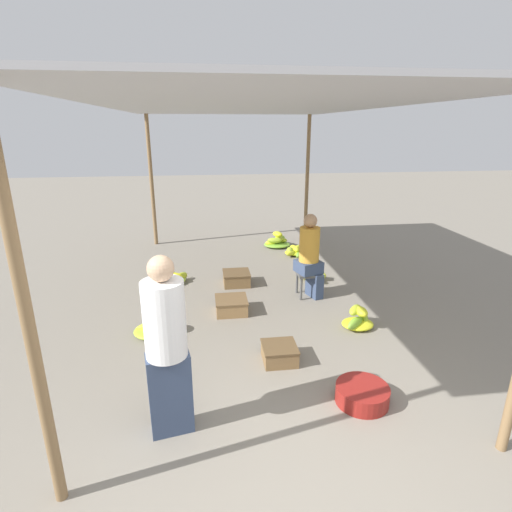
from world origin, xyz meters
name	(u,v)px	position (x,y,z in m)	size (l,w,h in m)	color
ground_plane	(307,506)	(0.00, 0.00, 0.00)	(40.00, 40.00, 0.00)	gray
canopy_post_front_left	(28,323)	(-1.70, 0.30, 1.37)	(0.08, 0.08, 2.75)	olive
canopy_post_back_left	(152,182)	(-1.70, 6.76, 1.37)	(0.08, 0.08, 2.75)	olive
canopy_post_back_right	(307,179)	(1.70, 6.76, 1.37)	(0.08, 0.08, 2.75)	olive
canopy_tarp	(247,105)	(0.00, 3.53, 2.77)	(3.80, 6.86, 0.04)	#B2B2B7
vendor_foreground	(167,345)	(-0.96, 0.88, 0.82)	(0.39, 0.39, 1.58)	#384766
stool	(308,277)	(0.91, 3.51, 0.31)	(0.34, 0.34, 0.39)	#4C4C4C
vendor_seated	(310,255)	(0.93, 3.51, 0.67)	(0.43, 0.43, 1.29)	#384766
basin_black	(362,394)	(0.79, 1.01, 0.08)	(0.50, 0.50, 0.17)	maroon
banana_pile_left_0	(159,328)	(-1.24, 2.60, 0.07)	(0.60, 0.53, 0.22)	#C7D428
banana_pile_left_1	(170,278)	(-1.24, 4.37, 0.07)	(0.65, 0.57, 0.22)	#9AC231
banana_pile_right_0	(358,320)	(1.31, 2.43, 0.11)	(0.43, 0.45, 0.30)	yellow
banana_pile_right_1	(296,251)	(1.20, 5.55, 0.08)	(0.56, 0.50, 0.20)	yellow
banana_pile_right_2	(313,275)	(1.19, 4.21, 0.08)	(0.49, 0.60, 0.21)	yellow
banana_pile_right_3	(277,242)	(0.94, 6.19, 0.11)	(0.57, 0.56, 0.34)	yellow
crate_near	(231,305)	(-0.29, 3.10, 0.10)	(0.45, 0.45, 0.20)	olive
crate_mid	(280,353)	(0.15, 1.79, 0.10)	(0.38, 0.38, 0.19)	brown
crate_far	(236,278)	(-0.13, 4.13, 0.11)	(0.44, 0.44, 0.21)	brown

